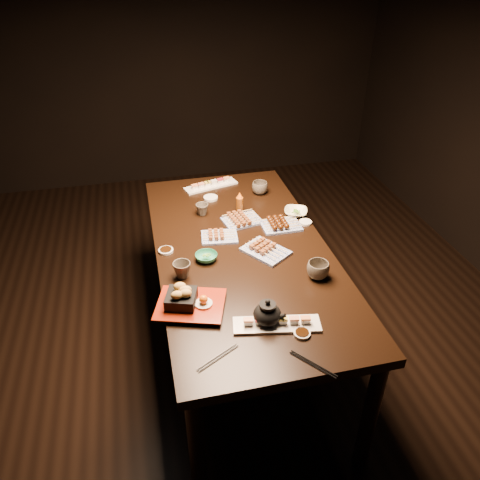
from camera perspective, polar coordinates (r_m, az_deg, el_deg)
name	(u,v)px	position (r m, az deg, el deg)	size (l,w,h in m)	color
ground	(231,344)	(2.99, -1.08, -12.52)	(5.00, 5.00, 0.00)	black
dining_table	(242,302)	(2.70, 0.24, -7.59)	(0.90, 1.80, 0.75)	black
sushi_platter_near	(277,322)	(2.01, 4.52, -9.91)	(0.37, 0.10, 0.05)	white
sushi_platter_far	(211,184)	(3.10, -3.59, 6.88)	(0.35, 0.10, 0.04)	white
yakitori_plate_center	(219,234)	(2.55, -2.53, 0.72)	(0.19, 0.14, 0.05)	#828EB6
yakitori_plate_right	(266,248)	(2.43, 3.16, -0.94)	(0.23, 0.17, 0.06)	#828EB6
yakitori_plate_left	(242,218)	(2.69, 0.24, 2.73)	(0.21, 0.15, 0.05)	#828EB6
tsukune_plate	(281,223)	(2.65, 5.03, 2.13)	(0.22, 0.16, 0.06)	#828EB6
edamame_bowl_green	(206,257)	(2.38, -4.13, -2.10)	(0.11, 0.11, 0.04)	#2C8761
edamame_bowl_cream	(296,212)	(2.79, 6.81, 3.40)	(0.13, 0.13, 0.03)	beige
tempura_tray	(190,298)	(2.08, -6.11, -7.08)	(0.30, 0.24, 0.11)	black
teacup_near_left	(182,270)	(2.27, -7.08, -3.64)	(0.09, 0.09, 0.08)	#4C453A
teacup_mid_right	(318,270)	(2.28, 9.48, -3.64)	(0.11, 0.11, 0.08)	#4C453A
teacup_far_left	(202,209)	(2.77, -4.64, 3.74)	(0.07, 0.07, 0.07)	#4C453A
teacup_far_right	(260,188)	(3.00, 2.43, 6.36)	(0.10, 0.10, 0.08)	#4C453A
teapot	(267,312)	(1.99, 3.35, -8.73)	(0.14, 0.14, 0.12)	black
condiment_bottle	(240,202)	(2.77, -0.04, 4.60)	(0.04, 0.04, 0.13)	#6A360E
sauce_dish_west	(166,251)	(2.48, -9.03, -1.29)	(0.08, 0.08, 0.01)	white
sauce_dish_east	(305,222)	(2.72, 7.98, 2.16)	(0.07, 0.07, 0.01)	white
sauce_dish_se	(302,333)	(1.99, 7.57, -11.23)	(0.07, 0.07, 0.01)	white
sauce_dish_nw	(211,198)	(2.95, -3.60, 5.14)	(0.09, 0.09, 0.02)	white
chopsticks_near	(218,357)	(1.89, -2.71, -14.10)	(0.20, 0.02, 0.01)	black
chopsticks_se	(313,364)	(1.88, 8.90, -14.74)	(0.21, 0.02, 0.01)	black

